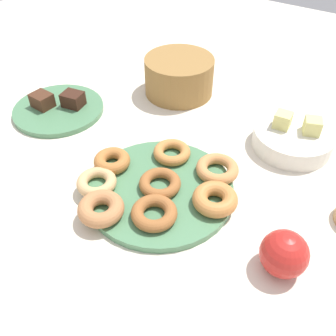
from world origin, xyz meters
The scene contains 18 objects.
ground_plane centered at (0.00, 0.00, 0.00)m, with size 2.40×2.40×0.00m, color beige.
donut_plate centered at (0.00, 0.00, 0.01)m, with size 0.30×0.30×0.02m, color #4C7F56.
donut_0 centered at (0.00, 0.00, 0.03)m, with size 0.08×0.08×0.02m, color #995B2D.
donut_1 centered at (0.11, 0.02, 0.03)m, with size 0.09×0.09×0.03m, color #BC7A3D.
donut_2 centered at (-0.03, 0.09, 0.03)m, with size 0.08×0.08×0.02m, color #BC7A3D.
donut_3 centered at (0.03, -0.07, 0.03)m, with size 0.09×0.09×0.02m, color #995B2D.
donut_4 centered at (-0.11, -0.07, 0.03)m, with size 0.08×0.08×0.02m, color tan.
donut_5 centered at (-0.05, -0.12, 0.03)m, with size 0.09×0.09×0.03m, color #B27547.
donut_6 centered at (0.08, 0.10, 0.03)m, with size 0.09×0.09×0.02m, color #C6844C.
donut_7 centered at (-0.12, 0.00, 0.03)m, with size 0.08×0.08×0.03m, color #AD6B33.
cake_plate centered at (-0.39, 0.10, 0.01)m, with size 0.23×0.23×0.01m, color #4C7F56.
brownie_near centered at (-0.42, 0.08, 0.03)m, with size 0.05×0.04×0.04m, color #472819.
brownie_far centered at (-0.36, 0.13, 0.03)m, with size 0.05×0.04×0.04m, color #381E14.
basket centered at (-0.17, 0.35, 0.05)m, with size 0.19×0.19×0.10m, color olive.
fruit_bowl centered at (0.18, 0.29, 0.02)m, with size 0.18×0.18×0.04m, color silver.
melon_chunk_left centered at (0.14, 0.29, 0.06)m, with size 0.04×0.04×0.04m, color #DBD67A.
melon_chunk_right centered at (0.21, 0.30, 0.06)m, with size 0.04×0.04×0.04m, color #DBD67A.
apple centered at (0.27, -0.04, 0.04)m, with size 0.08×0.08×0.08m, color red.
Camera 1 is at (0.30, -0.44, 0.56)m, focal length 40.01 mm.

